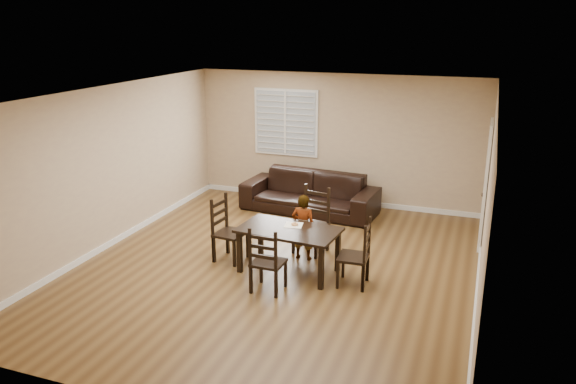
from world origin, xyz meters
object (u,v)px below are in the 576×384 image
Objects in this scene: dining_table at (289,234)px; chair_far at (265,264)px; chair_near at (315,221)px; donut at (295,224)px; child at (303,227)px; sofa at (310,193)px; chair_right at (362,257)px; chair_left at (224,231)px.

chair_far reaches higher than dining_table.
chair_near is 10.05× the size of donut.
chair_near is 1.01× the size of child.
sofa reaches higher than donut.
child reaches higher than chair_far.
dining_table is 1.56× the size of chair_right.
chair_near reaches higher than chair_far.
donut is at bearing 83.66° from dining_table.
child is at bearing 90.00° from dining_table.
chair_near is at bearing 89.13° from dining_table.
child is 0.40× the size of sofa.
chair_far is 3.63m from sofa.
chair_right is 3.36m from sofa.
chair_right is 1.27m from child.
dining_table is 0.58× the size of sofa.
chair_far is at bearing -76.98° from sofa.
chair_right is at bearing -54.20° from sofa.
child is (-1.10, 0.63, 0.09)m from chair_right.
donut is (-0.02, -0.37, 0.18)m from child.
chair_left is (-1.15, 0.11, -0.13)m from dining_table.
chair_far is 0.94× the size of chair_left.
child is at bearing -69.54° from sofa.
chair_near is 1.04× the size of chair_left.
chair_near is at bearing -95.01° from child.
chair_far is (-0.07, -0.80, -0.16)m from dining_table.
dining_table is at bearing 86.94° from child.
chair_far is 1.35m from child.
chair_near reaches higher than chair_left.
chair_near is 0.41× the size of sofa.
chair_left reaches higher than dining_table.
dining_table is 14.39× the size of donut.
dining_table is 0.82m from chair_far.
chair_near is at bearing -64.62° from sofa.
chair_left reaches higher than chair_far.
sofa is at bearing 122.07° from chair_near.
chair_left is 1.05× the size of chair_right.
dining_table is 0.55m from child.
chair_far is 0.91× the size of child.
chair_near is 1.78m from chair_far.
chair_left is 2.75m from sofa.
child is at bearing -122.76° from chair_right.
chair_right is at bearing -13.05° from donut.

